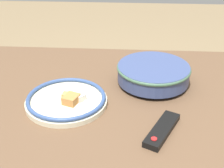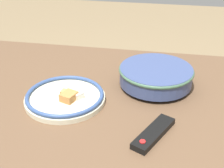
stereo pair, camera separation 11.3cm
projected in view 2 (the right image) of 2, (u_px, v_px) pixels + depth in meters
name	position (u px, v px, depth m)	size (l,w,h in m)	color
dining_table	(89.00, 111.00, 1.20)	(1.43, 0.86, 0.72)	brown
noodle_bowl	(156.00, 75.00, 1.18)	(0.28, 0.28, 0.08)	#384775
food_plate	(65.00, 97.00, 1.10)	(0.28, 0.28, 0.05)	beige
tv_remote	(154.00, 133.00, 0.93)	(0.13, 0.19, 0.02)	black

